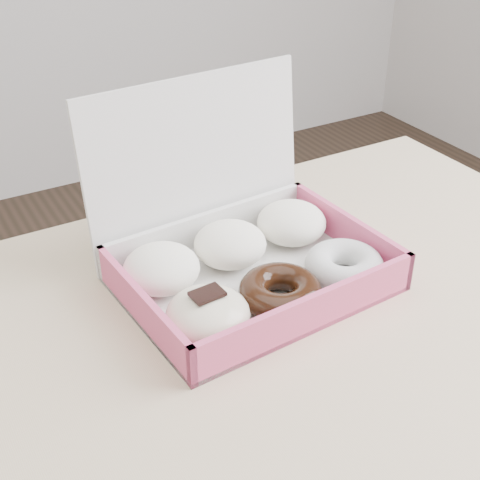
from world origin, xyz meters
TOP-DOWN VIEW (x-y plane):
  - table at (0.00, 0.00)m, footprint 1.20×0.80m
  - donut_box at (0.12, 0.16)m, footprint 0.32×0.28m

SIDE VIEW (x-z plane):
  - table at x=0.00m, z-range 0.30..1.05m
  - donut_box at x=0.12m, z-range 0.67..0.90m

